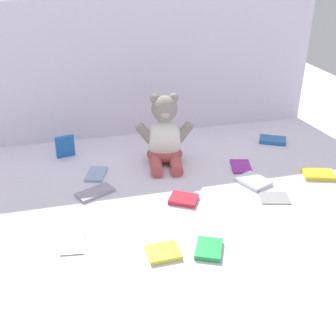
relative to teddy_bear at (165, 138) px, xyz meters
name	(u,v)px	position (x,y,z in m)	size (l,w,h in m)	color
ground_plane	(157,179)	(-0.07, -0.15, -0.11)	(3.20, 3.20, 0.00)	silver
backdrop_drape	(132,70)	(-0.07, 0.34, 0.21)	(1.80, 0.03, 0.64)	silver
teddy_bear	(165,138)	(0.00, 0.00, 0.00)	(0.25, 0.24, 0.30)	white
book_case_0	(95,192)	(-0.32, -0.20, -0.11)	(0.07, 0.14, 0.01)	#968A9F
book_case_1	(96,174)	(-0.30, -0.05, -0.11)	(0.07, 0.12, 0.01)	#89A6D0
book_case_2	(318,174)	(0.57, -0.28, -0.10)	(0.08, 0.12, 0.02)	gold
book_case_3	(163,252)	(-0.15, -0.60, -0.11)	(0.08, 0.10, 0.01)	yellow
book_case_4	(74,240)	(-0.41, -0.47, -0.11)	(0.07, 0.14, 0.01)	#A491A7
book_case_5	(209,249)	(-0.01, -0.62, -0.10)	(0.08, 0.10, 0.02)	green
book_case_6	(241,167)	(0.30, -0.14, -0.11)	(0.08, 0.12, 0.01)	purple
book_case_7	(253,181)	(0.30, -0.27, -0.10)	(0.10, 0.12, 0.02)	white
book_case_8	(273,140)	(0.55, 0.07, -0.10)	(0.08, 0.12, 0.02)	#255FA5
book_case_9	(274,197)	(0.32, -0.39, -0.11)	(0.08, 0.11, 0.01)	gray
book_case_10	(65,147)	(-0.41, 0.15, -0.06)	(0.08, 0.01, 0.10)	#2265B6
book_case_11	(184,199)	(-0.01, -0.33, -0.10)	(0.08, 0.10, 0.02)	red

